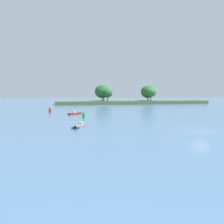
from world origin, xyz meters
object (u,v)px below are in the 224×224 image
(fishing_skiff, at_px, (80,126))
(channel_buoy_red, at_px, (50,110))
(channel_buoy_green, at_px, (84,115))
(small_motorboat, at_px, (75,114))

(fishing_skiff, bearing_deg, channel_buoy_red, 100.38)
(channel_buoy_red, height_order, channel_buoy_green, same)
(channel_buoy_green, bearing_deg, fishing_skiff, -98.33)
(small_motorboat, relative_size, channel_buoy_red, 1.97)
(small_motorboat, xyz_separation_m, channel_buoy_red, (-6.49, 7.09, 0.55))
(fishing_skiff, relative_size, channel_buoy_green, 2.96)
(channel_buoy_red, bearing_deg, channel_buoy_green, -65.12)
(small_motorboat, height_order, channel_buoy_red, channel_buoy_red)
(channel_buoy_green, bearing_deg, small_motorboat, 98.11)
(channel_buoy_red, bearing_deg, small_motorboat, -47.55)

